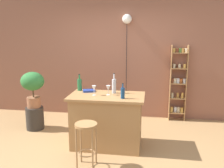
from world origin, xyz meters
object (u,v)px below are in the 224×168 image
object	(u,v)px
spice_shelf	(178,82)
cookbook	(89,91)
wine_glass_center	(94,88)
pendant_globe_light	(127,21)
potted_plant	(33,85)
bottle_soda_blue	(80,84)
bottle_olive_oil	(114,86)
bar_stool	(86,135)
bottle_wine_red	(123,93)
plant_stool	(35,118)
wine_glass_left	(108,88)

from	to	relation	value
spice_shelf	cookbook	bearing A→B (deg)	-142.12
wine_glass_center	pendant_globe_light	world-z (taller)	pendant_globe_light
potted_plant	bottle_soda_blue	bearing A→B (deg)	-14.18
spice_shelf	bottle_olive_oil	bearing A→B (deg)	-132.49
wine_glass_center	cookbook	size ratio (longest dim) A/B	0.78
bar_stool	bottle_olive_oil	distance (m)	1.09
wine_glass_center	bottle_olive_oil	bearing A→B (deg)	32.47
bottle_wine_red	cookbook	bearing A→B (deg)	150.41
plant_stool	bottle_soda_blue	xyz separation A→B (m)	(1.03, -0.26, 0.79)
cookbook	bottle_olive_oil	bearing A→B (deg)	-21.85
spice_shelf	pendant_globe_light	size ratio (longest dim) A/B	0.72
bar_stool	bottle_olive_oil	xyz separation A→B (m)	(0.27, 0.90, 0.54)
bottle_soda_blue	cookbook	xyz separation A→B (m)	(0.19, -0.07, -0.10)
cookbook	bar_stool	bearing A→B (deg)	-96.82
spice_shelf	bottle_soda_blue	distance (m)	2.24
spice_shelf	pendant_globe_light	distance (m)	1.73
bar_stool	bottle_olive_oil	size ratio (longest dim) A/B	1.93
plant_stool	bottle_wine_red	size ratio (longest dim) A/B	1.81
bar_stool	wine_glass_center	xyz separation A→B (m)	(-0.04, 0.71, 0.53)
bar_stool	bottle_soda_blue	bearing A→B (deg)	110.29
potted_plant	bottle_olive_oil	bearing A→B (deg)	-12.24
bottle_olive_oil	wine_glass_left	size ratio (longest dim) A/B	2.12
bottle_olive_oil	wine_glass_center	world-z (taller)	bottle_olive_oil
bottle_wine_red	pendant_globe_light	distance (m)	2.07
potted_plant	wine_glass_center	size ratio (longest dim) A/B	4.39
bottle_soda_blue	cookbook	world-z (taller)	bottle_soda_blue
wine_glass_left	cookbook	xyz separation A→B (m)	(-0.38, 0.18, -0.10)
bottle_olive_oil	cookbook	xyz separation A→B (m)	(-0.45, 0.03, -0.11)
plant_stool	bottle_wine_red	bearing A→B (deg)	-20.46
plant_stool	bottle_wine_red	xyz separation A→B (m)	(1.86, -0.70, 0.77)
wine_glass_left	bottle_soda_blue	bearing A→B (deg)	156.37
bottle_soda_blue	wine_glass_center	size ratio (longest dim) A/B	1.83
bar_stool	wine_glass_left	size ratio (longest dim) A/B	4.10
spice_shelf	bottle_soda_blue	bearing A→B (deg)	-146.54
spice_shelf	potted_plant	world-z (taller)	spice_shelf
plant_stool	bottle_olive_oil	size ratio (longest dim) A/B	1.30
spice_shelf	potted_plant	size ratio (longest dim) A/B	2.31
bar_stool	bottle_soda_blue	world-z (taller)	bottle_soda_blue
bottle_olive_oil	bottle_soda_blue	size ratio (longest dim) A/B	1.16
wine_glass_center	cookbook	world-z (taller)	wine_glass_center
bar_stool	potted_plant	bearing A→B (deg)	137.99
bottle_olive_oil	wine_glass_center	xyz separation A→B (m)	(-0.31, -0.20, -0.01)
plant_stool	pendant_globe_light	distance (m)	2.81
bar_stool	pendant_globe_light	xyz separation A→B (m)	(0.35, 2.28, 1.67)
potted_plant	bottle_olive_oil	distance (m)	1.72
bottle_wine_red	spice_shelf	bearing A→B (deg)	58.16
wine_glass_left	wine_glass_center	distance (m)	0.24
potted_plant	wine_glass_center	distance (m)	1.48
plant_stool	potted_plant	world-z (taller)	potted_plant
wine_glass_left	wine_glass_center	size ratio (longest dim) A/B	1.00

